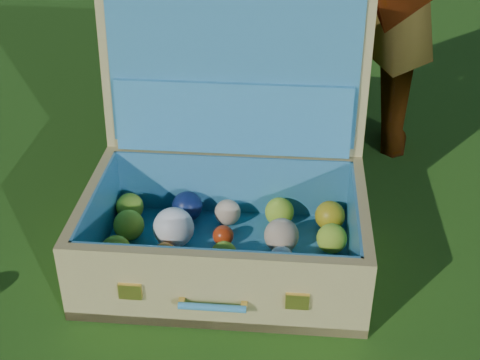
% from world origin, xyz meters
% --- Properties ---
extents(ground, '(60.00, 60.00, 0.00)m').
position_xyz_m(ground, '(0.00, 0.00, 0.00)').
color(ground, '#215114').
rests_on(ground, ground).
extents(suitcase, '(0.73, 0.65, 0.59)m').
position_xyz_m(suitcase, '(0.03, 0.26, 0.17)').
color(suitcase, tan).
rests_on(suitcase, ground).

